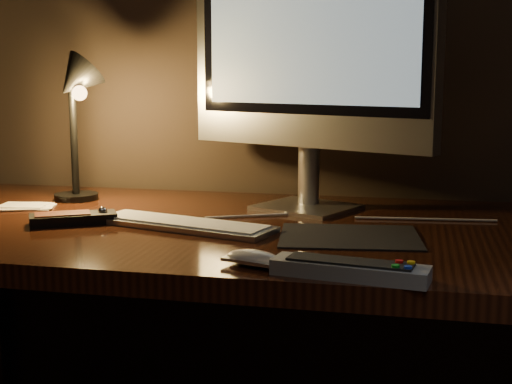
% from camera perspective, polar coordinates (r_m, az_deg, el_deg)
% --- Properties ---
extents(desk, '(1.60, 0.75, 0.75)m').
position_cam_1_polar(desk, '(1.52, -1.45, -6.77)').
color(desk, '#32160B').
rests_on(desk, ground).
extents(monitor, '(0.56, 0.29, 0.63)m').
position_cam_1_polar(monitor, '(1.54, 4.16, 12.25)').
color(monitor, silver).
rests_on(monitor, desk).
extents(keyboard, '(0.38, 0.20, 0.01)m').
position_cam_1_polar(keyboard, '(1.39, -5.84, -2.55)').
color(keyboard, silver).
rests_on(keyboard, desk).
extents(mousepad, '(0.27, 0.23, 0.00)m').
position_cam_1_polar(mousepad, '(1.31, 7.49, -3.54)').
color(mousepad, black).
rests_on(mousepad, desk).
extents(mouse, '(0.10, 0.07, 0.02)m').
position_cam_1_polar(mouse, '(1.11, -0.21, -5.49)').
color(mouse, white).
rests_on(mouse, desk).
extents(media_remote, '(0.18, 0.14, 0.03)m').
position_cam_1_polar(media_remote, '(1.46, -14.42, -2.03)').
color(media_remote, black).
rests_on(media_remote, desk).
extents(tv_remote, '(0.23, 0.09, 0.03)m').
position_cam_1_polar(tv_remote, '(1.05, 7.51, -6.15)').
color(tv_remote, gray).
rests_on(tv_remote, desk).
extents(papers, '(0.14, 0.11, 0.01)m').
position_cam_1_polar(papers, '(1.67, -18.00, -1.11)').
color(papers, white).
rests_on(papers, desk).
extents(desk_lamp, '(0.18, 0.18, 0.35)m').
position_cam_1_polar(desk_lamp, '(1.68, -14.25, 7.06)').
color(desk_lamp, black).
rests_on(desk_lamp, desk).
extents(cable, '(0.57, 0.15, 0.01)m').
position_cam_1_polar(cable, '(1.47, 7.46, -2.07)').
color(cable, white).
rests_on(cable, desk).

